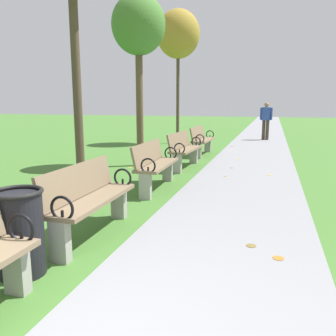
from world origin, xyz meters
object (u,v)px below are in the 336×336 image
Objects in this scene: park_bench_4 at (184,149)px; pedestrian_walking at (266,119)px; park_bench_2 at (89,198)px; tree_4 at (178,35)px; tree_3 at (138,28)px; trash_bin at (20,232)px; park_bench_3 at (155,164)px; park_bench_5 at (202,140)px.

pedestrian_walking reaches higher than park_bench_4.
park_bench_2 is 0.99× the size of park_bench_4.
tree_3 is at bearing -85.78° from tree_4.
tree_3 reaches higher than trash_bin.
tree_3 is at bearing 103.80° from park_bench_2.
tree_4 is (-1.56, 5.20, 3.72)m from park_bench_4.
tree_4 reaches higher than park_bench_3.
park_bench_3 reaches higher than trash_bin.
pedestrian_walking reaches higher than park_bench_3.
park_bench_2 is at bearing -76.20° from tree_3.
park_bench_3 is 1.00× the size of park_bench_5.
tree_3 is (-1.18, -2.29, 2.96)m from park_bench_5.
park_bench_3 is 0.31× the size of tree_4.
park_bench_4 is at bearing -73.28° from tree_4.
park_bench_5 is 0.31× the size of tree_4.
tree_4 is at bearing 94.22° from tree_3.
trash_bin is (-0.15, -8.16, -0.06)m from park_bench_5.
park_bench_4 is at bearing 88.57° from trash_bin.
park_bench_3 is at bearing -100.65° from pedestrian_walking.
tree_3 is 5.05× the size of trash_bin.
park_bench_2 is 0.38× the size of tree_3.
park_bench_3 is 8.52m from tree_4.
tree_4 reaches higher than pedestrian_walking.
pedestrian_walking is (1.83, 9.71, 0.44)m from park_bench_3.
park_bench_2 and park_bench_3 have the same top height.
tree_3 is at bearing -117.22° from park_bench_5.
park_bench_4 is at bearing -103.85° from pedestrian_walking.
park_bench_2 is at bearing -90.00° from park_bench_5.
pedestrian_walking is (1.83, 5.13, 0.44)m from park_bench_5.
park_bench_2 is at bearing 82.17° from trash_bin.
park_bench_4 is 6.58m from tree_4.
park_bench_3 is 4.58m from park_bench_5.
park_bench_3 is at bearing -90.00° from park_bench_4.
tree_3 is at bearing 99.96° from trash_bin.
tree_3 is (-1.18, -0.01, 2.96)m from park_bench_4.
tree_3 is at bearing -179.33° from park_bench_4.
park_bench_2 is 0.99× the size of pedestrian_walking.
park_bench_4 is (0.00, 2.30, 0.00)m from park_bench_3.
pedestrian_walking is at bearing 76.15° from park_bench_4.
tree_4 is 11.80m from trash_bin.
trash_bin is (-0.15, -3.58, -0.06)m from park_bench_3.
park_bench_2 is 1.08m from trash_bin.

